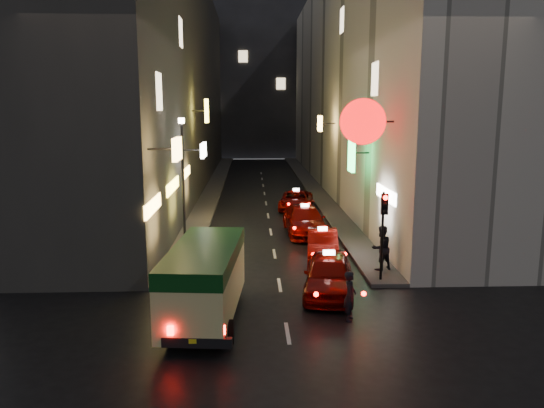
{
  "coord_description": "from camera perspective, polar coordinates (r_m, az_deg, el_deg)",
  "views": [
    {
      "loc": [
        -1.1,
        -11.25,
        6.82
      ],
      "look_at": [
        -0.12,
        13.0,
        2.41
      ],
      "focal_mm": 35.0,
      "sensor_mm": 36.0,
      "label": 1
    }
  ],
  "objects": [
    {
      "name": "taxi_near",
      "position": [
        19.82,
        6.12,
        -7.2
      ],
      "size": [
        3.1,
        5.79,
        1.92
      ],
      "color": "#6D0501",
      "rests_on": "ground"
    },
    {
      "name": "lamp_post",
      "position": [
        24.65,
        -9.54,
        2.95
      ],
      "size": [
        0.28,
        0.28,
        6.22
      ],
      "color": "black",
      "rests_on": "sidewalk_left"
    },
    {
      "name": "pedestrian_sidewalk",
      "position": [
        22.51,
        11.67,
        -4.33
      ],
      "size": [
        0.93,
        0.78,
        2.13
      ],
      "primitive_type": "imported",
      "rotation": [
        0.0,
        0.0,
        3.55
      ],
      "color": "black",
      "rests_on": "sidewalk_right"
    },
    {
      "name": "taxi_second",
      "position": [
        24.48,
        5.44,
        -4.09
      ],
      "size": [
        2.43,
        4.91,
        1.68
      ],
      "color": "#6D0501",
      "rests_on": "ground"
    },
    {
      "name": "ground",
      "position": [
        13.2,
        2.97,
        -20.8
      ],
      "size": [
        120.0,
        120.0,
        0.0
      ],
      "primitive_type": "plane",
      "color": "black",
      "rests_on": "ground"
    },
    {
      "name": "sidewalk_left",
      "position": [
        45.86,
        -6.24,
        1.78
      ],
      "size": [
        1.5,
        52.0,
        0.15
      ],
      "primitive_type": "cube",
      "color": "#454340",
      "rests_on": "ground"
    },
    {
      "name": "sidewalk_right",
      "position": [
        46.06,
        4.38,
        1.85
      ],
      "size": [
        1.5,
        52.0,
        0.15
      ],
      "primitive_type": "cube",
      "color": "#454340",
      "rests_on": "ground"
    },
    {
      "name": "pedestrian_crossing",
      "position": [
        17.53,
        8.39,
        -9.42
      ],
      "size": [
        0.56,
        0.7,
        1.87
      ],
      "primitive_type": "imported",
      "rotation": [
        0.0,
        0.0,
        1.28
      ],
      "color": "black",
      "rests_on": "ground"
    },
    {
      "name": "building_left",
      "position": [
        45.82,
        -11.26,
        12.83
      ],
      "size": [
        7.42,
        52.05,
        18.0
      ],
      "color": "#353230",
      "rests_on": "ground"
    },
    {
      "name": "minibus",
      "position": [
        17.33,
        -7.24,
        -7.47
      ],
      "size": [
        2.49,
        5.87,
        2.46
      ],
      "color": "#D6D186",
      "rests_on": "ground"
    },
    {
      "name": "building_right",
      "position": [
        46.2,
        9.28,
        12.87
      ],
      "size": [
        8.3,
        52.0,
        18.0
      ],
      "color": "beige",
      "rests_on": "ground"
    },
    {
      "name": "taxi_third",
      "position": [
        29.06,
        3.55,
        -1.52
      ],
      "size": [
        2.45,
        5.58,
        1.92
      ],
      "color": "#6D0501",
      "rests_on": "ground"
    },
    {
      "name": "taxi_far",
      "position": [
        36.01,
        2.61,
        0.58
      ],
      "size": [
        2.67,
        4.93,
        1.66
      ],
      "color": "#6D0501",
      "rests_on": "ground"
    },
    {
      "name": "building_far",
      "position": [
        77.37,
        -1.54,
        13.39
      ],
      "size": [
        30.0,
        10.0,
        22.0
      ],
      "primitive_type": "cube",
      "color": "#37383D",
      "rests_on": "ground"
    },
    {
      "name": "traffic_light",
      "position": [
        20.79,
        11.93,
        -1.39
      ],
      "size": [
        0.26,
        0.43,
        3.5
      ],
      "color": "black",
      "rests_on": "sidewalk_right"
    }
  ]
}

